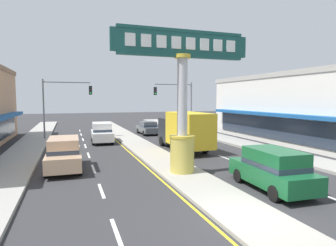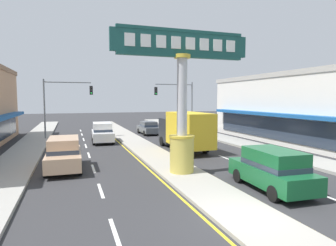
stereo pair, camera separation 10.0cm
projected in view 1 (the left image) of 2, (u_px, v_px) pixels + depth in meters
The scene contains 14 objects.
ground_plane at pixel (248, 218), 10.13m from camera, with size 160.00×160.00×0.00m, color #303033.
median_strip at pixel (136, 143), 27.07m from camera, with size 2.53×52.00×0.14m, color #A39E93.
sidewalk_left at pixel (24, 152), 22.18m from camera, with size 2.70×60.00×0.18m, color #9E9B93.
sidewalk_right at pixel (232, 141), 28.19m from camera, with size 2.70×60.00×0.18m, color #9E9B93.
lane_markings at pixel (139, 146), 25.80m from camera, with size 9.27×52.00×0.01m.
district_sign at pixel (182, 103), 15.69m from camera, with size 7.74×1.40×7.75m.
storefront_right at pixel (300, 108), 28.58m from camera, with size 8.99×20.07×6.61m.
traffic_light_left_side at pixel (62, 98), 29.52m from camera, with size 4.86×0.46×6.20m.
traffic_light_right_side at pixel (178, 98), 34.33m from camera, with size 4.86×0.46×6.20m.
suv_near_right_lane at pixel (64, 153), 16.93m from camera, with size 2.02×4.63×1.90m.
suv_far_right_lane at pixel (273, 169), 13.21m from camera, with size 2.14×4.69×1.90m.
sedan_near_left_lane at pixel (148, 128), 34.02m from camera, with size 1.92×4.34×1.53m.
box_truck_mid_left_lane at pixel (185, 130), 23.25m from camera, with size 2.37×6.95×3.12m.
suv_far_left_oncoming at pixel (102, 132), 27.66m from camera, with size 2.12×4.68×1.90m.
Camera 1 is at (-5.88, -8.34, 4.20)m, focal length 30.76 mm.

